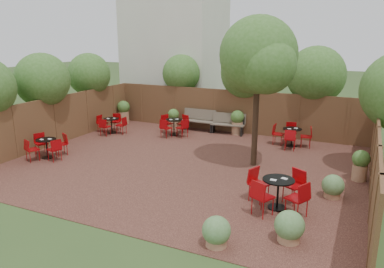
% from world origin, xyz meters
% --- Properties ---
extents(ground, '(80.00, 80.00, 0.00)m').
position_xyz_m(ground, '(0.00, 0.00, 0.00)').
color(ground, '#354F23').
rests_on(ground, ground).
extents(courtyard_paving, '(12.00, 10.00, 0.02)m').
position_xyz_m(courtyard_paving, '(0.00, 0.00, 0.01)').
color(courtyard_paving, '#341B15').
rests_on(courtyard_paving, ground).
extents(fence_back, '(12.00, 0.08, 2.00)m').
position_xyz_m(fence_back, '(0.00, 5.00, 1.00)').
color(fence_back, '#4F2F1D').
rests_on(fence_back, ground).
extents(fence_left, '(0.08, 10.00, 2.00)m').
position_xyz_m(fence_left, '(-6.00, 0.00, 1.00)').
color(fence_left, '#4F2F1D').
rests_on(fence_left, ground).
extents(fence_right, '(0.08, 10.00, 2.00)m').
position_xyz_m(fence_right, '(6.00, 0.00, 1.00)').
color(fence_right, '#4F2F1D').
rests_on(fence_right, ground).
extents(neighbour_building, '(5.00, 4.00, 8.00)m').
position_xyz_m(neighbour_building, '(-4.50, 8.00, 4.00)').
color(neighbour_building, beige).
rests_on(neighbour_building, ground).
extents(overhang_foliage, '(15.67, 10.66, 2.55)m').
position_xyz_m(overhang_foliage, '(-0.50, 2.98, 2.71)').
color(overhang_foliage, '#35611F').
rests_on(overhang_foliage, ground).
extents(courtyard_tree, '(2.74, 2.64, 5.10)m').
position_xyz_m(courtyard_tree, '(2.21, 0.92, 3.68)').
color(courtyard_tree, black).
rests_on(courtyard_tree, courtyard_paving).
extents(park_bench_left, '(1.63, 0.55, 1.00)m').
position_xyz_m(park_bench_left, '(-1.54, 4.63, 0.54)').
color(park_bench_left, brown).
rests_on(park_bench_left, courtyard_paving).
extents(park_bench_right, '(1.58, 0.67, 0.95)m').
position_xyz_m(park_bench_right, '(-0.05, 4.63, 0.51)').
color(park_bench_right, brown).
rests_on(park_bench_right, courtyard_paving).
extents(bistro_tables, '(10.33, 7.58, 0.94)m').
position_xyz_m(bistro_tables, '(-0.51, 0.95, 0.46)').
color(bistro_tables, black).
rests_on(bistro_tables, courtyard_paving).
extents(planters, '(11.89, 4.36, 1.17)m').
position_xyz_m(planters, '(-1.17, 3.76, 0.61)').
color(planters, '#9C6F4E').
rests_on(planters, courtyard_paving).
extents(low_shrubs, '(2.67, 4.36, 0.73)m').
position_xyz_m(low_shrubs, '(4.10, -3.10, 0.35)').
color(low_shrubs, '#9C6F4E').
rests_on(low_shrubs, courtyard_paving).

